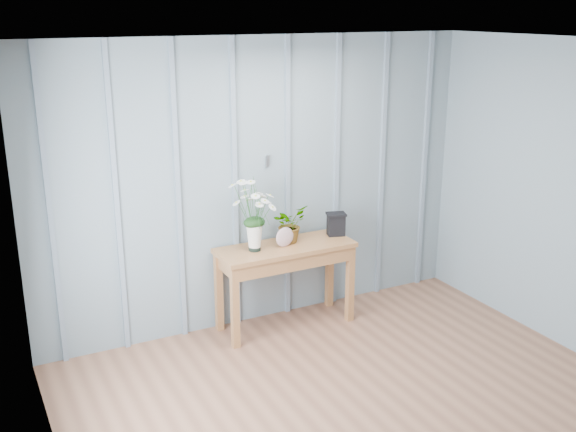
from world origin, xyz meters
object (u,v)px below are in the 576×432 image
daisy_vase (254,205)px  carved_box (336,224)px  sideboard (285,258)px  felt_disc_vessel (285,237)px

daisy_vase → carved_box: size_ratio=3.12×
sideboard → daisy_vase: 0.59m
daisy_vase → carved_box: (0.81, 0.03, -0.30)m
sideboard → carved_box: carved_box is taller
sideboard → carved_box: 0.58m
daisy_vase → carved_box: 0.87m
felt_disc_vessel → carved_box: bearing=1.2°
felt_disc_vessel → carved_box: 0.55m
sideboard → felt_disc_vessel: bearing=-128.1°
sideboard → daisy_vase: bearing=177.9°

